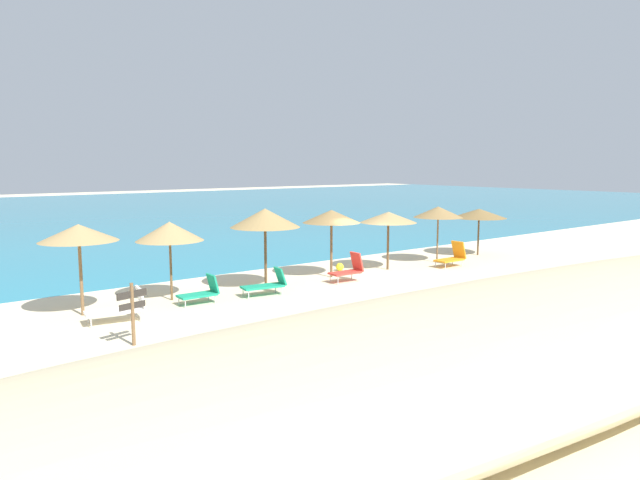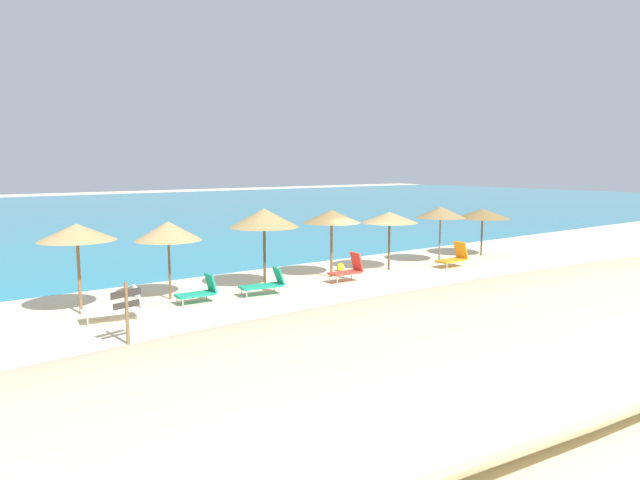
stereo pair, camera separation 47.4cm
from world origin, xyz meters
name	(u,v)px [view 1 (the left image)]	position (x,y,z in m)	size (l,w,h in m)	color
ground_plane	(377,283)	(0.00, 0.00, 0.00)	(160.00, 160.00, 0.00)	beige
sea_water	(80,214)	(0.00, 38.81, 0.00)	(160.00, 67.30, 0.01)	teal
dune_ridge	(590,320)	(-2.51, -9.53, 1.02)	(37.47, 6.18, 2.03)	beige
beach_umbrella_0	(79,233)	(-10.29, 2.00, 2.49)	(2.28, 2.28, 2.76)	brown
beach_umbrella_1	(170,231)	(-7.37, 2.19, 2.31)	(2.22, 2.22, 2.63)	brown
beach_umbrella_2	(265,218)	(-3.92, 1.76, 2.58)	(2.53, 2.53, 2.93)	brown
beach_umbrella_3	(331,217)	(-0.68, 1.95, 2.44)	(2.31, 2.31, 2.71)	brown
beach_umbrella_4	(388,217)	(2.30, 1.75, 2.25)	(2.43, 2.43, 2.49)	brown
beach_umbrella_5	(438,212)	(5.42, 1.67, 2.33)	(2.25, 2.25, 2.58)	brown
beach_umbrella_6	(479,213)	(8.66, 1.81, 2.08)	(2.66, 2.66, 2.32)	brown
lounge_chair_0	(452,257)	(5.10, 0.52, 0.44)	(1.47, 0.67, 1.10)	orange
lounge_chair_1	(202,292)	(-6.78, 1.17, 0.38)	(1.31, 0.67, 0.92)	#199972
lounge_chair_2	(121,308)	(-9.63, 0.57, 0.41)	(1.72, 0.92, 0.97)	white
lounge_chair_3	(349,269)	(-0.69, 0.85, 0.48)	(1.35, 0.67, 1.12)	red
lounge_chair_4	(267,284)	(-4.46, 0.83, 0.40)	(1.61, 0.86, 0.94)	#199972
wooden_signpost	(132,308)	(-10.15, -1.81, 0.96)	(0.82, 0.24, 1.59)	brown
beach_ball	(340,267)	(0.46, 2.78, 0.17)	(0.34, 0.34, 0.34)	yellow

